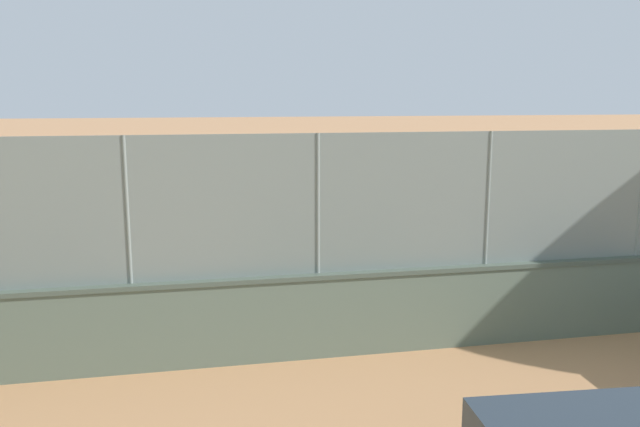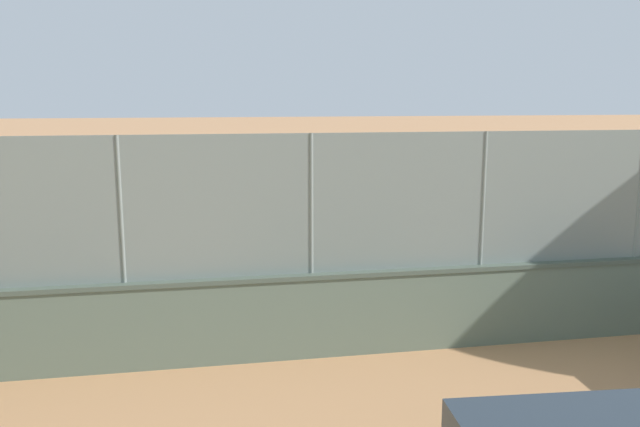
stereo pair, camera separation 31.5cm
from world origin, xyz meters
name	(u,v)px [view 1 (the left image)]	position (x,y,z in m)	size (l,w,h in m)	color
ground_plane	(240,229)	(0.00, 0.00, 0.00)	(260.00, 260.00, 0.00)	tan
perimeter_wall	(228,320)	(1.35, 11.35, 0.75)	(28.44, 1.04, 1.49)	slate
fence_panel_on_wall	(225,207)	(1.35, 11.35, 2.69)	(27.93, 0.68, 2.39)	gray
player_at_service_line	(364,216)	(-3.53, 3.08, 0.87)	(0.70, 1.22, 1.48)	#B2B2B2
player_foreground_swinging	(295,201)	(-1.95, 0.06, 0.92)	(0.81, 0.99, 1.56)	#591919
sports_ball	(365,258)	(-2.94, 5.21, 0.07)	(0.14, 0.14, 0.14)	white
courtside_bench	(14,327)	(5.02, 10.02, 0.46)	(1.61, 0.41, 0.87)	brown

